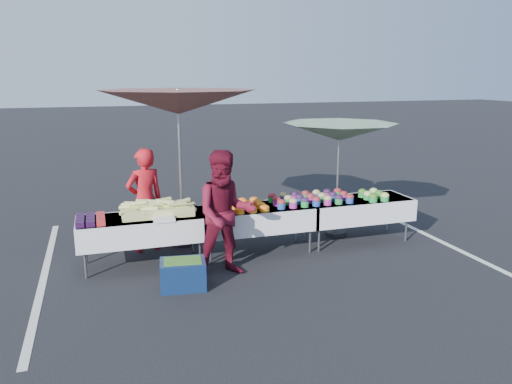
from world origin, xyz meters
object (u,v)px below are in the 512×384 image
object	(u,v)px
table_center	(256,217)
umbrella_left	(178,103)
storage_bin	(183,274)
table_left	(141,228)
table_right	(356,208)
customer	(226,214)
umbrella_right	(339,133)
vendor	(145,200)

from	to	relation	value
table_center	umbrella_left	xyz separation A→B (m)	(-1.06, 0.80, 1.78)
table_center	storage_bin	bearing A→B (deg)	-142.93
table_center	storage_bin	size ratio (longest dim) A/B	2.85
table_left	table_right	size ratio (longest dim) A/B	1.00
table_left	table_center	size ratio (longest dim) A/B	1.00
table_right	umbrella_left	xyz separation A→B (m)	(-2.86, 0.80, 1.78)
table_center	customer	distance (m)	1.07
table_center	storage_bin	distance (m)	1.75
table_right	storage_bin	size ratio (longest dim) A/B	2.85
customer	umbrella_right	bearing A→B (deg)	30.52
vendor	umbrella_right	world-z (taller)	umbrella_right
umbrella_left	table_center	bearing A→B (deg)	-37.09
umbrella_left	umbrella_right	size ratio (longest dim) A/B	1.10
table_left	storage_bin	bearing A→B (deg)	-67.18
table_right	table_center	bearing A→B (deg)	180.00
umbrella_left	umbrella_right	world-z (taller)	umbrella_left
vendor	table_center	bearing A→B (deg)	140.75
table_right	umbrella_left	bearing A→B (deg)	164.36
umbrella_right	storage_bin	world-z (taller)	umbrella_right
table_left	umbrella_right	bearing A→B (deg)	6.65
table_right	umbrella_right	distance (m)	1.33
table_center	umbrella_left	bearing A→B (deg)	142.91
table_center	table_right	distance (m)	1.80
table_right	vendor	world-z (taller)	vendor
customer	storage_bin	xyz separation A→B (m)	(-0.67, -0.28, -0.70)
table_center	table_right	size ratio (longest dim) A/B	1.00
umbrella_left	storage_bin	distance (m)	2.85
umbrella_left	vendor	bearing A→B (deg)	-164.08
storage_bin	vendor	bearing A→B (deg)	108.11
table_center	vendor	size ratio (longest dim) A/B	1.10
storage_bin	table_left	bearing A→B (deg)	120.44
table_left	storage_bin	xyz separation A→B (m)	(0.43, -1.03, -0.38)
umbrella_right	storage_bin	bearing A→B (deg)	-154.46
table_center	umbrella_right	distance (m)	2.10
customer	umbrella_left	bearing A→B (deg)	107.49
vendor	customer	bearing A→B (deg)	106.75
table_right	vendor	size ratio (longest dim) A/B	1.10
table_right	storage_bin	world-z (taller)	table_right
storage_bin	umbrella_left	bearing A→B (deg)	88.08
vendor	storage_bin	size ratio (longest dim) A/B	2.58
table_center	customer	world-z (taller)	customer
table_right	storage_bin	distance (m)	3.35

